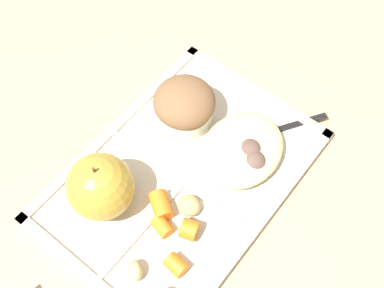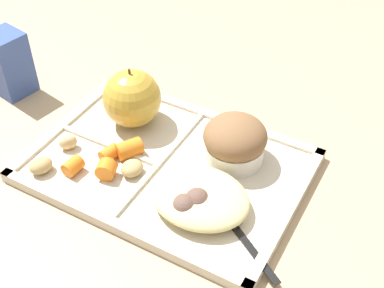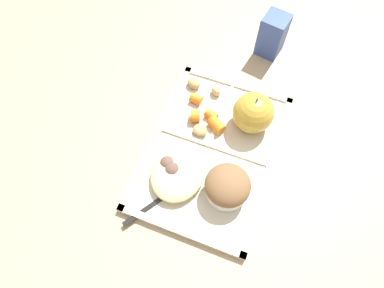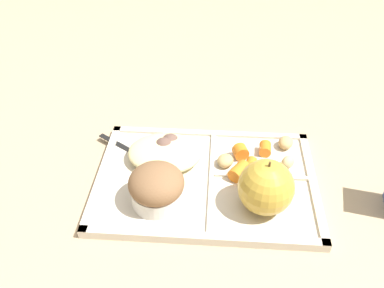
{
  "view_description": "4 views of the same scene",
  "coord_description": "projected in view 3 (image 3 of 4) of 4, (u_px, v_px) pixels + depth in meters",
  "views": [
    {
      "loc": [
        -0.23,
        -0.2,
        0.62
      ],
      "look_at": [
        0.03,
        0.0,
        0.06
      ],
      "focal_mm": 45.7,
      "sensor_mm": 36.0,
      "label": 1
    },
    {
      "loc": [
        0.28,
        -0.44,
        0.52
      ],
      "look_at": [
        0.04,
        0.01,
        0.06
      ],
      "focal_mm": 48.26,
      "sensor_mm": 36.0,
      "label": 2
    },
    {
      "loc": [
        0.3,
        0.07,
        0.65
      ],
      "look_at": [
        0.03,
        -0.04,
        0.07
      ],
      "focal_mm": 31.14,
      "sensor_mm": 36.0,
      "label": 3
    },
    {
      "loc": [
        -0.01,
        0.51,
        0.51
      ],
      "look_at": [
        0.03,
        -0.05,
        0.04
      ],
      "focal_mm": 38.82,
      "sensor_mm": 36.0,
      "label": 4
    }
  ],
  "objects": [
    {
      "name": "potato_chunk_small",
      "position": [
        194.0,
        83.0,
        0.78
      ],
      "size": [
        0.04,
        0.04,
        0.02
      ],
      "primitive_type": "ellipsoid",
      "rotation": [
        0.0,
        0.0,
        2.76
      ],
      "color": "tan",
      "rests_on": "lunch_tray"
    },
    {
      "name": "meatball_side",
      "position": [
        173.0,
        170.0,
        0.67
      ],
      "size": [
        0.04,
        0.04,
        0.04
      ],
      "primitive_type": "sphere",
      "color": "brown",
      "rests_on": "lunch_tray"
    },
    {
      "name": "potato_chunk_wedge",
      "position": [
        200.0,
        130.0,
        0.72
      ],
      "size": [
        0.04,
        0.04,
        0.02
      ],
      "primitive_type": "ellipsoid",
      "rotation": [
        0.0,
        0.0,
        1.35
      ],
      "color": "tan",
      "rests_on": "lunch_tray"
    },
    {
      "name": "ground",
      "position": [
        212.0,
        153.0,
        0.72
      ],
      "size": [
        6.0,
        6.0,
        0.0
      ],
      "primitive_type": "plane",
      "color": "tan"
    },
    {
      "name": "carrot_slice_small",
      "position": [
        211.0,
        115.0,
        0.74
      ],
      "size": [
        0.03,
        0.03,
        0.02
      ],
      "primitive_type": "cylinder",
      "rotation": [
        0.0,
        1.57,
        1.33
      ],
      "color": "orange",
      "rests_on": "lunch_tray"
    },
    {
      "name": "meatball_center",
      "position": [
        173.0,
        171.0,
        0.67
      ],
      "size": [
        0.04,
        0.04,
        0.04
      ],
      "primitive_type": "sphere",
      "color": "brown",
      "rests_on": "lunch_tray"
    },
    {
      "name": "plastic_fork",
      "position": [
        160.0,
        199.0,
        0.66
      ],
      "size": [
        0.14,
        0.1,
        0.0
      ],
      "color": "black",
      "rests_on": "lunch_tray"
    },
    {
      "name": "egg_noodle_pile",
      "position": [
        178.0,
        172.0,
        0.67
      ],
      "size": [
        0.13,
        0.11,
        0.03
      ],
      "primitive_type": "ellipsoid",
      "color": "beige",
      "rests_on": "lunch_tray"
    },
    {
      "name": "milk_carton",
      "position": [
        272.0,
        35.0,
        0.8
      ],
      "size": [
        0.07,
        0.07,
        0.11
      ],
      "primitive_type": "cube",
      "rotation": [
        0.0,
        0.0,
        -0.18
      ],
      "color": "#334C99",
      "rests_on": "ground"
    },
    {
      "name": "meatball_back",
      "position": [
        168.0,
        164.0,
        0.68
      ],
      "size": [
        0.04,
        0.04,
        0.04
      ],
      "primitive_type": "sphere",
      "color": "brown",
      "rests_on": "lunch_tray"
    },
    {
      "name": "potato_chunk_golden",
      "position": [
        216.0,
        91.0,
        0.77
      ],
      "size": [
        0.03,
        0.03,
        0.02
      ],
      "primitive_type": "ellipsoid",
      "rotation": [
        0.0,
        0.0,
        0.82
      ],
      "color": "tan",
      "rests_on": "lunch_tray"
    },
    {
      "name": "lunch_tray",
      "position": [
        212.0,
        151.0,
        0.71
      ],
      "size": [
        0.38,
        0.26,
        0.02
      ],
      "color": "beige",
      "rests_on": "ground"
    },
    {
      "name": "carrot_slice_center",
      "position": [
        216.0,
        125.0,
        0.72
      ],
      "size": [
        0.04,
        0.04,
        0.03
      ],
      "primitive_type": "cylinder",
      "rotation": [
        0.0,
        1.57,
        1.01
      ],
      "color": "orange",
      "rests_on": "lunch_tray"
    },
    {
      "name": "carrot_slice_back",
      "position": [
        196.0,
        99.0,
        0.76
      ],
      "size": [
        0.02,
        0.03,
        0.02
      ],
      "primitive_type": "cylinder",
      "rotation": [
        0.0,
        1.57,
        1.48
      ],
      "color": "orange",
      "rests_on": "lunch_tray"
    },
    {
      "name": "bran_muffin",
      "position": [
        227.0,
        187.0,
        0.64
      ],
      "size": [
        0.09,
        0.09,
        0.07
      ],
      "color": "silver",
      "rests_on": "lunch_tray"
    },
    {
      "name": "carrot_slice_large",
      "position": [
        195.0,
        116.0,
        0.73
      ],
      "size": [
        0.03,
        0.03,
        0.03
      ],
      "primitive_type": "cylinder",
      "rotation": [
        0.0,
        1.57,
        1.88
      ],
      "color": "orange",
      "rests_on": "lunch_tray"
    },
    {
      "name": "green_apple",
      "position": [
        253.0,
        113.0,
        0.7
      ],
      "size": [
        0.09,
        0.09,
        0.1
      ],
      "color": "#B79333",
      "rests_on": "lunch_tray"
    }
  ]
}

